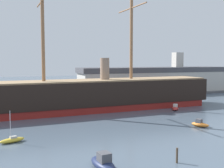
{
  "coord_description": "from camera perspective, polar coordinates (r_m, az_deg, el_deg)",
  "views": [
    {
      "loc": [
        -19.64,
        -19.69,
        12.52
      ],
      "look_at": [
        -0.17,
        31.61,
        7.77
      ],
      "focal_mm": 44.39,
      "sensor_mm": 36.0,
      "label": 1
    }
  ],
  "objects": [
    {
      "name": "tall_ship",
      "position": [
        68.62,
        -4.49,
        -2.21
      ],
      "size": [
        77.27,
        16.2,
        37.16
      ],
      "color": "maroon",
      "rests_on": "ground"
    },
    {
      "name": "motorboat_foreground_left",
      "position": [
        33.18,
        -1.85,
        -15.92
      ],
      "size": [
        2.61,
        5.01,
        2.01
      ],
      "color": "#1E284C",
      "rests_on": "ground"
    },
    {
      "name": "sailboat_mid_left",
      "position": [
        45.55,
        -19.88,
        -10.77
      ],
      "size": [
        3.96,
        2.23,
        4.94
      ],
      "color": "gold",
      "rests_on": "ground"
    },
    {
      "name": "motorboat_mid_right",
      "position": [
        55.24,
        17.66,
        -7.86
      ],
      "size": [
        2.8,
        3.69,
        1.44
      ],
      "color": "orange",
      "rests_on": "ground"
    },
    {
      "name": "motorboat_alongside_stern",
      "position": [
        71.38,
        12.91,
        -4.84
      ],
      "size": [
        3.51,
        3.77,
        1.53
      ],
      "color": "#B22D28",
      "rests_on": "ground"
    },
    {
      "name": "dinghy_far_right",
      "position": [
        89.01,
        14.01,
        -3.07
      ],
      "size": [
        2.91,
        1.43,
        0.67
      ],
      "color": "#7FB2D6",
      "rests_on": "ground"
    },
    {
      "name": "mooring_piling_nearest",
      "position": [
        35.69,
        13.23,
        -14.12
      ],
      "size": [
        0.27,
        0.27,
        1.88
      ],
      "primitive_type": "cylinder",
      "color": "#4C3D2D",
      "rests_on": "ground"
    },
    {
      "name": "dockside_warehouse_right",
      "position": [
        103.59,
        8.78,
        0.69
      ],
      "size": [
        61.48,
        13.38,
        15.42
      ],
      "color": "#565659",
      "rests_on": "ground"
    }
  ]
}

